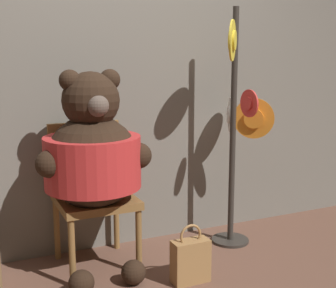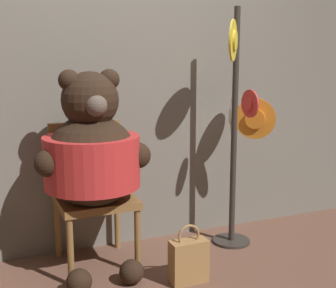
% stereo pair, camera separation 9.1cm
% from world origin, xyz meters
% --- Properties ---
extents(ground_plane, '(14.00, 14.00, 0.00)m').
position_xyz_m(ground_plane, '(0.00, 0.00, 0.00)').
color(ground_plane, brown).
extents(wall_back, '(8.00, 0.10, 2.25)m').
position_xyz_m(wall_back, '(0.00, 0.76, 1.12)').
color(wall_back, slate).
rests_on(wall_back, ground_plane).
extents(chair, '(0.49, 0.51, 0.94)m').
position_xyz_m(chair, '(-0.21, 0.49, 0.52)').
color(chair, olive).
rests_on(chair, ground_plane).
extents(teddy_bear, '(0.73, 0.64, 1.31)m').
position_xyz_m(teddy_bear, '(-0.24, 0.33, 0.77)').
color(teddy_bear, black).
rests_on(teddy_bear, ground_plane).
extents(hat_display_rack, '(0.43, 0.55, 1.72)m').
position_xyz_m(hat_display_rack, '(0.84, 0.37, 0.88)').
color(hat_display_rack, '#332D28').
rests_on(hat_display_rack, ground_plane).
extents(handbag_on_ground, '(0.23, 0.11, 0.38)m').
position_xyz_m(handbag_on_ground, '(0.26, -0.05, 0.14)').
color(handbag_on_ground, '#A87A47').
rests_on(handbag_on_ground, ground_plane).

